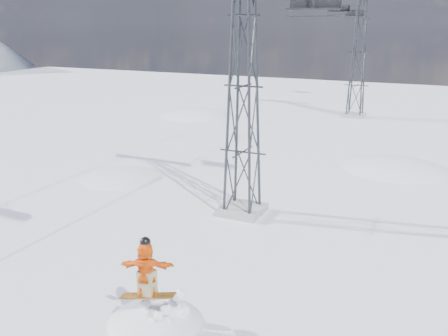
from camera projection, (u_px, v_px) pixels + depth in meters
The scene contains 7 objects.
ground at pixel (114, 298), 15.06m from camera, with size 120.00×120.00×0.00m, color white.
snow_terrain at pixel (241, 261), 38.17m from camera, with size 39.00×37.00×22.00m.
lift_tower_near at pixel (243, 87), 20.14m from camera, with size 5.20×1.80×11.43m.
lift_tower_far at pixel (359, 53), 41.88m from camera, with size 5.20×1.80×11.43m.
lift_chair_mid at pixel (314, 3), 20.14m from camera, with size 2.15×0.62×2.67m.
lift_chair_far at pixel (339, 9), 42.85m from camera, with size 1.87×0.54×2.32m.
lift_chair_extra at pixel (356, 14), 49.73m from camera, with size 2.13×0.61×2.64m.
Camera 1 is at (8.64, -10.68, 8.02)m, focal length 40.00 mm.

